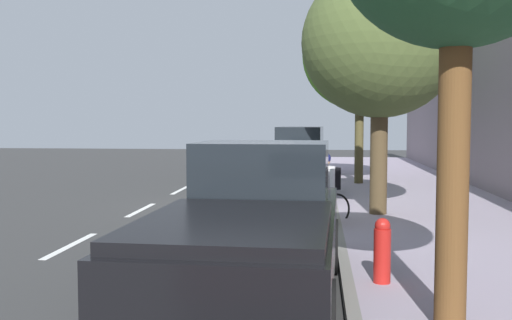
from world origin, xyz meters
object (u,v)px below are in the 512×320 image
object	(u,v)px
parked_suv_silver_far	(300,151)
street_tree_far_end	(380,43)
parked_sedan_dark_blue_mid	(290,172)
parked_pickup_black_second	(254,230)
fire_hydrant	(382,250)
cyclist_with_backpack	(326,184)
street_tree_corner	(360,55)
bicycle_at_curb	(315,210)

from	to	relation	value
parked_suv_silver_far	street_tree_far_end	xyz separation A→B (m)	(2.04, -9.80, 2.91)
parked_sedan_dark_blue_mid	street_tree_far_end	size ratio (longest dim) A/B	0.81
parked_sedan_dark_blue_mid	parked_suv_silver_far	distance (m)	6.33
parked_pickup_black_second	street_tree_far_end	distance (m)	7.21
fire_hydrant	street_tree_far_end	bearing A→B (deg)	84.86
parked_suv_silver_far	cyclist_with_backpack	world-z (taller)	parked_suv_silver_far
parked_suv_silver_far	street_tree_far_end	distance (m)	10.43
parked_pickup_black_second	street_tree_corner	world-z (taller)	street_tree_corner
bicycle_at_curb	street_tree_far_end	distance (m)	3.98
cyclist_with_backpack	parked_suv_silver_far	bearing A→B (deg)	94.32
parked_sedan_dark_blue_mid	street_tree_corner	xyz separation A→B (m)	(2.13, 2.97, 3.62)
parked_pickup_black_second	street_tree_far_end	world-z (taller)	street_tree_far_end
cyclist_with_backpack	street_tree_corner	distance (m)	8.76
cyclist_with_backpack	street_tree_far_end	world-z (taller)	street_tree_far_end
bicycle_at_curb	fire_hydrant	xyz separation A→B (m)	(0.90, -4.57, 0.20)
parked_pickup_black_second	fire_hydrant	bearing A→B (deg)	17.90
parked_sedan_dark_blue_mid	parked_suv_silver_far	size ratio (longest dim) A/B	0.93
parked_sedan_dark_blue_mid	street_tree_corner	world-z (taller)	street_tree_corner
bicycle_at_curb	parked_suv_silver_far	bearing A→B (deg)	93.33
bicycle_at_curb	street_tree_corner	distance (m)	8.66
street_tree_far_end	parked_sedan_dark_blue_mid	bearing A→B (deg)	121.47
cyclist_with_backpack	parked_pickup_black_second	bearing A→B (deg)	-101.27
parked_sedan_dark_blue_mid	street_tree_far_end	bearing A→B (deg)	-58.53
parked_pickup_black_second	parked_sedan_dark_blue_mid	distance (m)	9.67
bicycle_at_curb	cyclist_with_backpack	world-z (taller)	cyclist_with_backpack
parked_pickup_black_second	fire_hydrant	distance (m)	1.71
parked_sedan_dark_blue_mid	fire_hydrant	world-z (taller)	parked_sedan_dark_blue_mid
street_tree_far_end	fire_hydrant	distance (m)	6.61
parked_pickup_black_second	fire_hydrant	size ratio (longest dim) A/B	6.39
bicycle_at_curb	parked_sedan_dark_blue_mid	bearing A→B (deg)	98.97
parked_suv_silver_far	fire_hydrant	distance (m)	15.56
cyclist_with_backpack	fire_hydrant	size ratio (longest dim) A/B	1.92
street_tree_far_end	cyclist_with_backpack	bearing A→B (deg)	-127.48
parked_pickup_black_second	bicycle_at_curb	bearing A→B (deg)	82.11
street_tree_far_end	fire_hydrant	xyz separation A→B (m)	(-0.51, -5.68, -3.36)
cyclist_with_backpack	street_tree_far_end	size ratio (longest dim) A/B	0.29
parked_sedan_dark_blue_mid	fire_hydrant	xyz separation A→B (m)	(1.62, -9.15, -0.17)
street_tree_far_end	parked_suv_silver_far	bearing A→B (deg)	101.76
parked_pickup_black_second	bicycle_at_curb	world-z (taller)	parked_pickup_black_second
bicycle_at_curb	fire_hydrant	distance (m)	4.66
parked_pickup_black_second	street_tree_far_end	size ratio (longest dim) A/B	0.98
parked_sedan_dark_blue_mid	street_tree_corner	distance (m)	5.14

